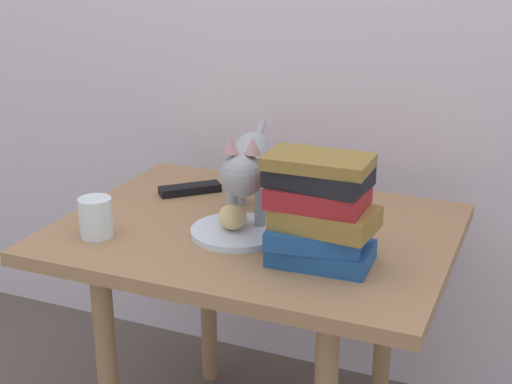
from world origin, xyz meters
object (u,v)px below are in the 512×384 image
at_px(side_table, 256,259).
at_px(tv_remote, 190,189).
at_px(candle_jar, 96,220).
at_px(cat, 249,164).
at_px(plate, 237,232).
at_px(book_stack, 320,211).
at_px(bread_roll, 233,217).

distance_m(side_table, tv_remote, 0.28).
bearing_deg(side_table, candle_jar, -148.24).
bearing_deg(candle_jar, side_table, 31.76).
height_order(cat, tv_remote, cat).
distance_m(plate, tv_remote, 0.29).
bearing_deg(book_stack, cat, 145.39).
bearing_deg(bread_roll, tv_remote, 136.26).
relative_size(side_table, tv_remote, 5.64).
relative_size(plate, bread_roll, 2.47).
bearing_deg(cat, side_table, -41.43).
bearing_deg(cat, book_stack, -34.61).
bearing_deg(candle_jar, tv_remote, 79.86).
distance_m(book_stack, candle_jar, 0.48).
distance_m(side_table, candle_jar, 0.36).
distance_m(plate, bread_roll, 0.03).
distance_m(side_table, book_stack, 0.29).
distance_m(side_table, bread_roll, 0.13).
distance_m(plate, cat, 0.15).
bearing_deg(cat, bread_roll, -91.85).
relative_size(plate, tv_remote, 1.32).
bearing_deg(plate, cat, 95.03).
relative_size(candle_jar, tv_remote, 0.57).
xyz_separation_m(side_table, candle_jar, (-0.29, -0.18, 0.11)).
distance_m(candle_jar, tv_remote, 0.32).
bearing_deg(bread_roll, side_table, 63.17).
bearing_deg(side_table, tv_remote, 149.58).
height_order(cat, candle_jar, cat).
relative_size(cat, candle_jar, 5.46).
xyz_separation_m(side_table, tv_remote, (-0.23, 0.14, 0.09)).
bearing_deg(side_table, bread_roll, -116.83).
height_order(side_table, cat, cat).
bearing_deg(candle_jar, bread_roll, 24.98).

